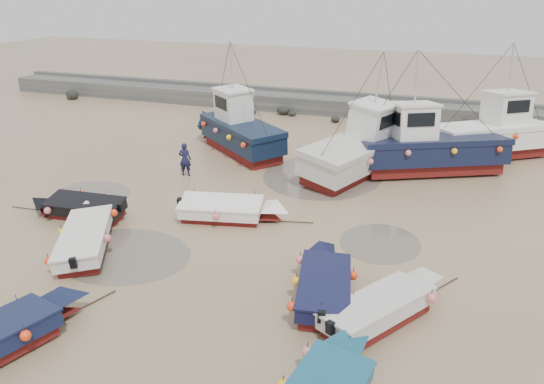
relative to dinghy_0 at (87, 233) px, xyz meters
The scene contains 16 objects.
ground 5.93m from the dinghy_0, 16.02° to the left, with size 120.00×120.00×0.00m, color tan.
seawall 24.30m from the dinghy_0, 76.38° to the left, with size 60.00×4.92×1.50m.
puddle_a 1.71m from the dinghy_0, ahead, with size 5.19×5.19×0.01m, color #625B4F.
puddle_b 11.19m from the dinghy_0, 20.40° to the left, with size 3.12×3.12×0.01m, color #625B4F.
puddle_c 5.71m from the dinghy_0, 124.36° to the left, with size 3.56×3.56×0.01m, color #625B4F.
puddle_d 12.30m from the dinghy_0, 57.87° to the left, with size 6.07×6.07×0.01m, color #625B4F.
dinghy_0 is the anchor object (origin of this frame).
dinghy_3 11.42m from the dinghy_0, ahead, with size 3.84×5.42×1.43m.
dinghy_4 2.95m from the dinghy_0, 133.83° to the left, with size 5.61×1.95×1.43m.
dinghy_5 5.73m from the dinghy_0, 43.59° to the left, with size 5.68×2.45×1.43m.
dinghy_6 9.30m from the dinghy_0, ahead, with size 2.45×5.81×1.43m.
cabin_boat_0 12.93m from the dinghy_0, 86.54° to the left, with size 8.05×6.93×6.22m.
cabin_boat_1 14.41m from the dinghy_0, 55.01° to the left, with size 5.41×10.12×6.22m.
cabin_boat_2 16.77m from the dinghy_0, 48.24° to the left, with size 10.25×6.31×6.22m.
cabin_boat_3 22.79m from the dinghy_0, 48.09° to the left, with size 8.78×6.67×6.22m.
person 8.14m from the dinghy_0, 90.97° to the left, with size 0.64×0.42×1.75m, color #171738.
Camera 1 is at (6.85, -16.31, 9.56)m, focal length 35.00 mm.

